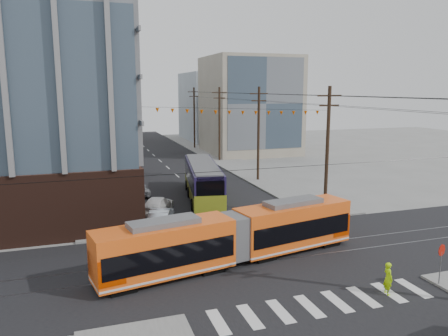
# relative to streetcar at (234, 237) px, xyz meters

# --- Properties ---
(ground) EXTENTS (160.00, 160.00, 0.00)m
(ground) POSITION_rel_streetcar_xyz_m (2.52, -3.53, -1.67)
(ground) COLOR slate
(bg_bldg_nw_near) EXTENTS (18.00, 16.00, 18.00)m
(bg_bldg_nw_near) POSITION_rel_streetcar_xyz_m (-14.48, 48.47, 7.33)
(bg_bldg_nw_near) COLOR #8C99A5
(bg_bldg_nw_near) RESTS_ON ground
(bg_bldg_ne_near) EXTENTS (14.00, 14.00, 16.00)m
(bg_bldg_ne_near) POSITION_rel_streetcar_xyz_m (18.52, 44.47, 6.33)
(bg_bldg_ne_near) COLOR gray
(bg_bldg_ne_near) RESTS_ON ground
(bg_bldg_nw_far) EXTENTS (16.00, 18.00, 20.00)m
(bg_bldg_nw_far) POSITION_rel_streetcar_xyz_m (-11.48, 68.47, 8.33)
(bg_bldg_nw_far) COLOR gray
(bg_bldg_nw_far) RESTS_ON ground
(bg_bldg_ne_far) EXTENTS (16.00, 16.00, 14.00)m
(bg_bldg_ne_far) POSITION_rel_streetcar_xyz_m (20.52, 64.47, 5.33)
(bg_bldg_ne_far) COLOR #8C99A5
(bg_bldg_ne_far) RESTS_ON ground
(utility_pole_far) EXTENTS (0.30, 0.30, 11.00)m
(utility_pole_far) POSITION_rel_streetcar_xyz_m (11.02, 52.47, 3.83)
(utility_pole_far) COLOR black
(utility_pole_far) RESTS_ON ground
(streetcar) EXTENTS (17.50, 5.72, 3.34)m
(streetcar) POSITION_rel_streetcar_xyz_m (0.00, 0.00, 0.00)
(streetcar) COLOR #F75B17
(streetcar) RESTS_ON ground
(city_bus) EXTENTS (4.94, 13.15, 3.64)m
(city_bus) POSITION_rel_streetcar_xyz_m (2.55, 16.34, 0.15)
(city_bus) COLOR #251C4A
(city_bus) RESTS_ON ground
(parked_car_silver) EXTENTS (2.95, 4.73, 1.47)m
(parked_car_silver) POSITION_rel_streetcar_xyz_m (-3.03, 8.78, -0.94)
(parked_car_silver) COLOR #99A3AD
(parked_car_silver) RESTS_ON ground
(parked_car_white) EXTENTS (3.89, 5.31, 1.43)m
(parked_car_white) POSITION_rel_streetcar_xyz_m (-2.64, 12.58, -0.96)
(parked_car_white) COLOR silver
(parked_car_white) RESTS_ON ground
(parked_car_grey) EXTENTS (2.09, 4.39, 1.21)m
(parked_car_grey) POSITION_rel_streetcar_xyz_m (-3.45, 19.46, -1.07)
(parked_car_grey) COLOR slate
(parked_car_grey) RESTS_ON ground
(pedestrian) EXTENTS (0.50, 0.70, 1.78)m
(pedestrian) POSITION_rel_streetcar_xyz_m (6.31, -6.63, -0.78)
(pedestrian) COLOR #AEF009
(pedestrian) RESTS_ON ground
(stop_sign) EXTENTS (0.88, 0.88, 2.28)m
(stop_sign) POSITION_rel_streetcar_xyz_m (9.65, -6.75, -0.53)
(stop_sign) COLOR #AF0C00
(stop_sign) RESTS_ON ground
(jersey_barrier) EXTENTS (2.28, 4.20, 0.83)m
(jersey_barrier) POSITION_rel_streetcar_xyz_m (10.82, 7.71, -1.26)
(jersey_barrier) COLOR #57575F
(jersey_barrier) RESTS_ON ground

